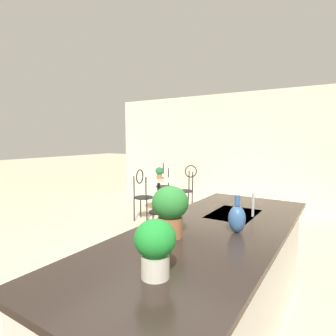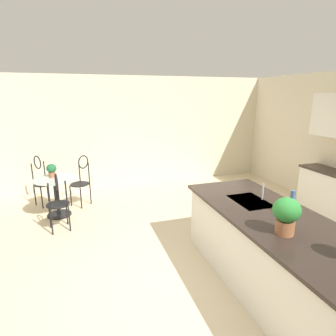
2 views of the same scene
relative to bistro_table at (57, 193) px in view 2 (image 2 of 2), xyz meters
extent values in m
plane|color=beige|center=(2.70, 1.68, -0.45)|extent=(40.00, 40.00, 0.00)
cube|color=beige|center=(-1.56, 1.68, 0.90)|extent=(0.12, 7.80, 2.70)
cube|color=white|center=(3.00, 2.53, -0.01)|extent=(2.70, 0.96, 0.88)
cube|color=#2D231E|center=(3.00, 2.53, 0.45)|extent=(2.80, 1.06, 0.04)
cube|color=#B2B5BA|center=(2.45, 2.53, 0.46)|extent=(0.56, 0.40, 0.03)
cylinder|color=black|center=(0.00, 0.00, -0.43)|extent=(0.44, 0.44, 0.03)
cylinder|color=black|center=(0.00, 0.00, -0.07)|extent=(0.07, 0.07, 0.69)
cylinder|color=#B2C6C1|center=(0.00, 0.00, 0.29)|extent=(0.80, 0.80, 0.01)
cylinder|color=black|center=(-0.21, 0.42, -0.22)|extent=(0.03, 0.03, 0.45)
cylinder|color=black|center=(-0.41, 0.22, -0.22)|extent=(0.03, 0.03, 0.45)
cylinder|color=black|center=(-0.41, 0.61, -0.22)|extent=(0.03, 0.03, 0.45)
cylinder|color=black|center=(-0.61, 0.41, -0.22)|extent=(0.03, 0.03, 0.45)
cylinder|color=black|center=(-0.41, 0.41, 0.01)|extent=(0.54, 0.54, 0.02)
cylinder|color=black|center=(-0.43, 0.61, 0.23)|extent=(0.03, 0.03, 0.45)
cylinder|color=black|center=(-0.61, 0.43, 0.23)|extent=(0.03, 0.03, 0.45)
torus|color=black|center=(-0.52, 0.52, 0.45)|extent=(0.22, 0.22, 0.28)
cylinder|color=black|center=(0.51, -0.11, -0.22)|extent=(0.03, 0.03, 0.45)
cylinder|color=black|center=(0.46, 0.17, -0.22)|extent=(0.03, 0.03, 0.45)
cylinder|color=black|center=(0.78, -0.06, -0.22)|extent=(0.03, 0.03, 0.45)
cylinder|color=black|center=(0.73, 0.22, -0.22)|extent=(0.03, 0.03, 0.45)
cylinder|color=black|center=(0.62, 0.05, 0.01)|extent=(0.44, 0.44, 0.02)
cylinder|color=black|center=(0.79, -0.05, 0.23)|extent=(0.03, 0.03, 0.45)
cylinder|color=black|center=(0.74, 0.21, 0.23)|extent=(0.03, 0.03, 0.45)
torus|color=black|center=(0.77, 0.08, 0.45)|extent=(0.28, 0.07, 0.28)
cylinder|color=black|center=(-0.61, -0.11, -0.22)|extent=(0.03, 0.03, 0.45)
cylinder|color=black|center=(-0.46, -0.34, -0.22)|extent=(0.03, 0.03, 0.45)
cylinder|color=black|center=(-0.84, -0.27, -0.22)|extent=(0.03, 0.03, 0.45)
cylinder|color=black|center=(-0.69, -0.50, -0.22)|extent=(0.03, 0.03, 0.45)
cylinder|color=black|center=(-0.65, -0.30, 0.01)|extent=(0.53, 0.53, 0.02)
cylinder|color=black|center=(-0.85, -0.28, 0.23)|extent=(0.03, 0.03, 0.45)
cylinder|color=black|center=(-0.70, -0.49, 0.23)|extent=(0.03, 0.03, 0.45)
torus|color=black|center=(-0.77, -0.39, 0.45)|extent=(0.25, 0.18, 0.28)
cylinder|color=#B2B5BA|center=(2.45, 2.71, 0.58)|extent=(0.02, 0.02, 0.22)
cylinder|color=#9E603D|center=(-0.12, -0.06, 0.34)|extent=(0.12, 0.12, 0.10)
ellipsoid|color=#236439|center=(-0.12, -0.06, 0.47)|extent=(0.18, 0.18, 0.16)
cylinder|color=#9E603D|center=(3.30, 2.35, 0.55)|extent=(0.18, 0.18, 0.14)
ellipsoid|color=#2B7E32|center=(3.30, 2.35, 0.73)|extent=(0.27, 0.27, 0.24)
ellipsoid|color=#386099|center=(2.95, 2.73, 0.58)|extent=(0.13, 0.13, 0.21)
cylinder|color=#386099|center=(2.95, 2.73, 0.72)|extent=(0.04, 0.04, 0.08)
camera|label=1|loc=(4.98, 3.39, 1.19)|focal=29.83mm
camera|label=2|loc=(5.29, 0.51, 1.80)|focal=29.37mm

